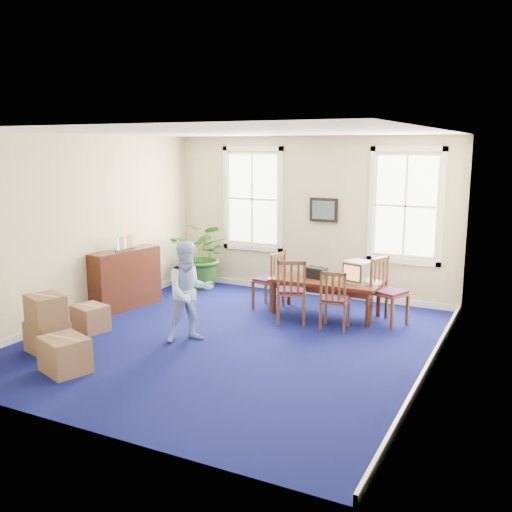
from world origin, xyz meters
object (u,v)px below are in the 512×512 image
at_px(conference_table, 326,297).
at_px(man, 189,292).
at_px(chair_near_left, 291,290).
at_px(credenza, 125,279).
at_px(potted_plant, 203,255).
at_px(crt_tv, 359,272).
at_px(cardboard_boxes, 64,322).

distance_m(conference_table, man, 2.71).
bearing_deg(man, chair_near_left, 8.36).
height_order(chair_near_left, credenza, chair_near_left).
height_order(credenza, potted_plant, potted_plant).
height_order(crt_tv, potted_plant, potted_plant).
xyz_separation_m(crt_tv, potted_plant, (-3.62, 0.69, -0.14)).
bearing_deg(cardboard_boxes, man, 41.70).
bearing_deg(man, crt_tv, 0.18).
bearing_deg(crt_tv, cardboard_boxes, -115.88).
distance_m(conference_table, crt_tv, 0.77).
height_order(conference_table, potted_plant, potted_plant).
relative_size(conference_table, chair_near_left, 1.72).
distance_m(crt_tv, chair_near_left, 1.23).
distance_m(conference_table, credenza, 3.74).
bearing_deg(conference_table, man, -121.87).
relative_size(crt_tv, credenza, 0.32).
relative_size(conference_table, crt_tv, 4.27).
height_order(crt_tv, cardboard_boxes, crt_tv).
xyz_separation_m(crt_tv, man, (-1.99, -2.30, -0.06)).
distance_m(crt_tv, potted_plant, 3.69).
xyz_separation_m(conference_table, potted_plant, (-3.05, 0.73, 0.38)).
bearing_deg(credenza, chair_near_left, 20.30).
xyz_separation_m(conference_table, cardboard_boxes, (-2.82, -3.50, 0.12)).
xyz_separation_m(potted_plant, cardboard_boxes, (0.23, -4.23, -0.26)).
bearing_deg(chair_near_left, cardboard_boxes, 26.65).
relative_size(crt_tv, chair_near_left, 0.40).
bearing_deg(cardboard_boxes, crt_tv, 46.26).
bearing_deg(credenza, crt_tv, 27.25).
bearing_deg(chair_near_left, crt_tv, -166.86).
bearing_deg(conference_table, cardboard_boxes, -128.47).
xyz_separation_m(man, potted_plant, (-1.62, 2.99, -0.07)).
distance_m(man, potted_plant, 3.40).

